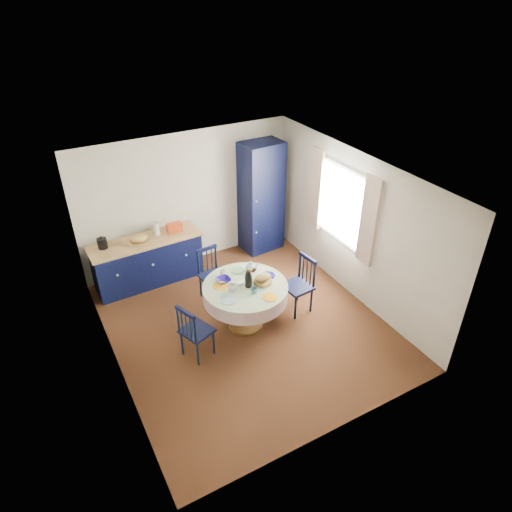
{
  "coord_description": "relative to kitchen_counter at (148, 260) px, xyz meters",
  "views": [
    {
      "loc": [
        -2.54,
        -4.94,
        4.81
      ],
      "look_at": [
        0.29,
        0.2,
        1.1
      ],
      "focal_mm": 32.0,
      "sensor_mm": 36.0,
      "label": 1
    }
  ],
  "objects": [
    {
      "name": "floor",
      "position": [
        0.95,
        -1.9,
        -0.45
      ],
      "size": [
        4.5,
        4.5,
        0.0
      ],
      "primitive_type": "plane",
      "color": "black",
      "rests_on": "ground"
    },
    {
      "name": "ceiling",
      "position": [
        0.95,
        -1.9,
        2.05
      ],
      "size": [
        4.5,
        4.5,
        0.0
      ],
      "primitive_type": "plane",
      "rotation": [
        3.14,
        0.0,
        0.0
      ],
      "color": "white",
      "rests_on": "wall_back"
    },
    {
      "name": "wall_back",
      "position": [
        0.95,
        0.35,
        0.8
      ],
      "size": [
        4.0,
        0.02,
        2.5
      ],
      "primitive_type": "cube",
      "color": "beige",
      "rests_on": "floor"
    },
    {
      "name": "wall_left",
      "position": [
        -1.05,
        -1.9,
        0.8
      ],
      "size": [
        0.02,
        4.5,
        2.5
      ],
      "primitive_type": "cube",
      "color": "beige",
      "rests_on": "floor"
    },
    {
      "name": "wall_right",
      "position": [
        2.95,
        -1.9,
        0.8
      ],
      "size": [
        0.02,
        4.5,
        2.5
      ],
      "primitive_type": "cube",
      "color": "beige",
      "rests_on": "floor"
    },
    {
      "name": "window",
      "position": [
        2.9,
        -1.6,
        1.08
      ],
      "size": [
        0.1,
        1.74,
        1.45
      ],
      "color": "white",
      "rests_on": "wall_right"
    },
    {
      "name": "kitchen_counter",
      "position": [
        0.0,
        0.0,
        0.0
      ],
      "size": [
        1.94,
        0.66,
        1.1
      ],
      "rotation": [
        0.0,
        0.0,
        0.03
      ],
      "color": "black",
      "rests_on": "floor"
    },
    {
      "name": "pantry_cabinet",
      "position": [
        2.35,
        0.1,
        0.64
      ],
      "size": [
        0.81,
        0.61,
        2.17
      ],
      "rotation": [
        0.0,
        0.0,
        0.09
      ],
      "color": "black",
      "rests_on": "floor"
    },
    {
      "name": "dining_table",
      "position": [
        0.95,
        -1.91,
        0.21
      ],
      "size": [
        1.29,
        1.29,
        1.06
      ],
      "color": "brown",
      "rests_on": "floor"
    },
    {
      "name": "chair_left",
      "position": [
        0.01,
        -2.14,
        0.02
      ],
      "size": [
        0.51,
        0.52,
        0.92
      ],
      "rotation": [
        0.0,
        0.0,
        1.93
      ],
      "color": "black",
      "rests_on": "floor"
    },
    {
      "name": "chair_far",
      "position": [
        0.8,
        -0.96,
        0.02
      ],
      "size": [
        0.44,
        0.43,
        0.92
      ],
      "rotation": [
        0.0,
        0.0,
        0.09
      ],
      "color": "black",
      "rests_on": "floor"
    },
    {
      "name": "chair_right",
      "position": [
        1.9,
        -1.95,
        0.05
      ],
      "size": [
        0.46,
        0.48,
        0.98
      ],
      "rotation": [
        0.0,
        0.0,
        -1.47
      ],
      "color": "black",
      "rests_on": "floor"
    },
    {
      "name": "mug_a",
      "position": [
        0.71,
        -1.93,
        0.39
      ],
      "size": [
        0.13,
        0.13,
        0.1
      ],
      "primitive_type": "imported",
      "color": "silver",
      "rests_on": "dining_table"
    },
    {
      "name": "mug_b",
      "position": [
        0.97,
        -2.14,
        0.38
      ],
      "size": [
        0.1,
        0.1,
        0.09
      ],
      "primitive_type": "imported",
      "color": "#30646D",
      "rests_on": "dining_table"
    },
    {
      "name": "mug_c",
      "position": [
        1.22,
        -1.64,
        0.38
      ],
      "size": [
        0.12,
        0.12,
        0.09
      ],
      "primitive_type": "imported",
      "color": "black",
      "rests_on": "dining_table"
    },
    {
      "name": "mug_d",
      "position": [
        0.76,
        -1.5,
        0.38
      ],
      "size": [
        0.1,
        0.1,
        0.09
      ],
      "primitive_type": "imported",
      "color": "silver",
      "rests_on": "dining_table"
    },
    {
      "name": "cobalt_bowl",
      "position": [
        0.7,
        -1.66,
        0.36
      ],
      "size": [
        0.22,
        0.22,
        0.05
      ],
      "primitive_type": "imported",
      "color": "navy",
      "rests_on": "dining_table"
    }
  ]
}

